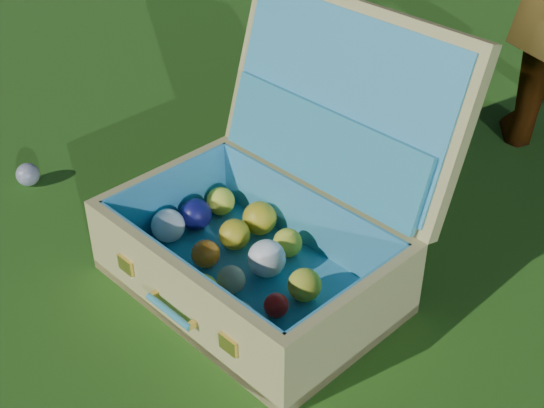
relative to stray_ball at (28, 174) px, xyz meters
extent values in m
plane|color=#215114|center=(0.71, 0.18, -0.03)|extent=(60.00, 60.00, 0.00)
sphere|color=teal|center=(0.00, 0.00, 0.00)|extent=(0.07, 0.07, 0.07)
cube|color=tan|center=(0.81, 0.01, -0.02)|extent=(0.75, 0.56, 0.02)
cube|color=tan|center=(0.78, -0.20, 0.07)|extent=(0.67, 0.14, 0.20)
cube|color=tan|center=(0.85, 0.22, 0.07)|extent=(0.67, 0.14, 0.20)
cube|color=tan|center=(0.49, 0.06, 0.07)|extent=(0.09, 0.40, 0.20)
cube|color=tan|center=(1.14, -0.05, 0.07)|extent=(0.09, 0.40, 0.20)
cube|color=teal|center=(0.81, 0.01, -0.01)|extent=(0.69, 0.51, 0.01)
cube|color=teal|center=(0.78, -0.19, 0.08)|extent=(0.62, 0.12, 0.18)
cube|color=teal|center=(0.85, 0.20, 0.08)|extent=(0.62, 0.12, 0.18)
cube|color=teal|center=(0.51, 0.06, 0.08)|extent=(0.08, 0.40, 0.18)
cube|color=teal|center=(1.12, -0.05, 0.08)|extent=(0.08, 0.40, 0.18)
cube|color=tan|center=(0.87, 0.31, 0.38)|extent=(0.70, 0.29, 0.44)
cube|color=teal|center=(0.86, 0.29, 0.39)|extent=(0.64, 0.23, 0.39)
cube|color=teal|center=(0.86, 0.25, 0.27)|extent=(0.61, 0.18, 0.19)
cube|color=#F2C659|center=(0.60, -0.19, 0.07)|extent=(0.05, 0.02, 0.04)
cube|color=#F2C659|center=(0.95, -0.25, 0.07)|extent=(0.05, 0.02, 0.04)
cylinder|color=teal|center=(0.77, -0.24, 0.05)|extent=(0.15, 0.04, 0.02)
cube|color=#F2C659|center=(0.71, -0.21, 0.05)|extent=(0.02, 0.02, 0.01)
cube|color=#F2C659|center=(0.84, -0.24, 0.05)|extent=(0.02, 0.02, 0.01)
sphere|color=white|center=(0.54, -0.08, 0.03)|extent=(0.06, 0.06, 0.06)
sphere|color=red|center=(0.66, -0.10, 0.02)|extent=(0.05, 0.05, 0.05)
sphere|color=yellow|center=(0.78, -0.13, 0.04)|extent=(0.08, 0.08, 0.08)
sphere|color=#C1B688|center=(0.90, -0.17, 0.04)|extent=(0.09, 0.09, 0.09)
sphere|color=#0F0E4A|center=(1.05, -0.19, 0.03)|extent=(0.06, 0.06, 0.06)
sphere|color=white|center=(0.55, 0.01, 0.04)|extent=(0.09, 0.09, 0.09)
sphere|color=orange|center=(0.69, -0.01, 0.03)|extent=(0.07, 0.07, 0.07)
sphere|color=#C1B688|center=(0.80, -0.05, 0.03)|extent=(0.07, 0.07, 0.07)
sphere|color=red|center=(0.94, -0.06, 0.03)|extent=(0.06, 0.06, 0.06)
sphere|color=yellow|center=(1.05, -0.09, 0.03)|extent=(0.06, 0.06, 0.06)
sphere|color=#0F0E4A|center=(0.57, 0.09, 0.04)|extent=(0.08, 0.08, 0.08)
sphere|color=#B79C18|center=(0.71, 0.09, 0.04)|extent=(0.08, 0.08, 0.08)
sphere|color=white|center=(0.83, 0.05, 0.04)|extent=(0.09, 0.09, 0.09)
sphere|color=yellow|center=(0.96, 0.03, 0.04)|extent=(0.08, 0.08, 0.08)
sphere|color=orange|center=(1.07, 0.01, 0.03)|extent=(0.06, 0.06, 0.06)
sphere|color=yellow|center=(0.58, 0.18, 0.04)|extent=(0.08, 0.08, 0.08)
sphere|color=#B79C18|center=(0.72, 0.17, 0.04)|extent=(0.09, 0.09, 0.09)
sphere|color=yellow|center=(0.83, 0.14, 0.03)|extent=(0.07, 0.07, 0.07)
camera|label=1|loc=(1.67, -1.11, 1.20)|focal=50.00mm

